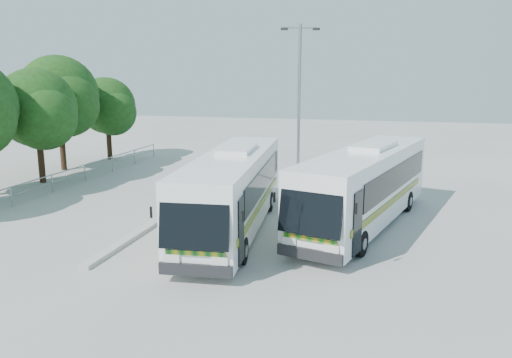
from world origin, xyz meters
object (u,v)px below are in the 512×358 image
(tree_far_d, at_px, (60,95))
(coach_main, at_px, (233,189))
(coach_adjacent, at_px, (365,185))
(tree_far_e, at_px, (108,106))
(lamppost, at_px, (299,97))
(tree_far_c, at_px, (38,108))

(tree_far_d, bearing_deg, coach_main, -33.64)
(coach_main, xyz_separation_m, coach_adjacent, (5.01, 2.00, 0.02))
(tree_far_e, bearing_deg, lamppost, -15.68)
(tree_far_e, bearing_deg, tree_far_d, -98.63)
(coach_main, distance_m, lamppost, 10.53)
(tree_far_e, distance_m, lamppost, 15.23)
(tree_far_c, relative_size, tree_far_d, 0.88)
(lamppost, bearing_deg, coach_adjacent, -79.66)
(tree_far_c, distance_m, lamppost, 14.72)
(tree_far_c, bearing_deg, lamppost, 16.16)
(coach_main, height_order, lamppost, lamppost)
(tree_far_d, relative_size, lamppost, 0.83)
(coach_adjacent, distance_m, lamppost, 9.55)
(tree_far_e, relative_size, coach_adjacent, 0.52)
(coach_adjacent, height_order, lamppost, lamppost)
(coach_main, xyz_separation_m, lamppost, (0.88, 10.00, 3.20))
(tree_far_c, distance_m, tree_far_e, 8.22)
(tree_far_c, relative_size, coach_adjacent, 0.57)
(tree_far_e, relative_size, coach_main, 0.53)
(lamppost, bearing_deg, tree_far_d, 164.49)
(tree_far_c, xyz_separation_m, tree_far_e, (-0.51, 8.20, -0.37))
(coach_main, bearing_deg, tree_far_e, 128.97)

